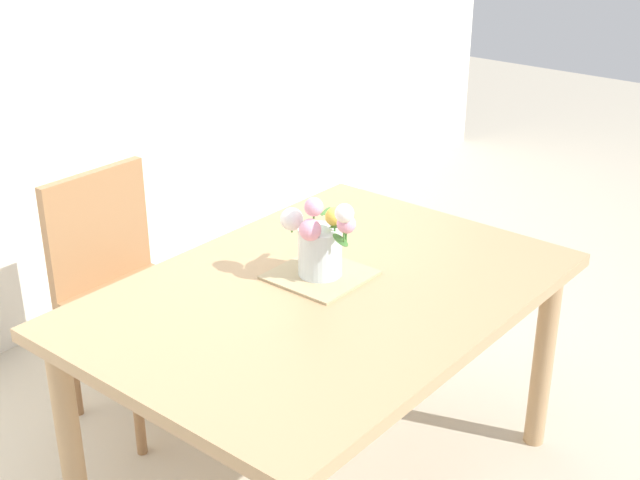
# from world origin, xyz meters

# --- Properties ---
(dining_table) EXTENTS (1.45, 1.02, 0.72)m
(dining_table) POSITION_xyz_m (0.00, 0.00, 0.64)
(dining_table) COLOR tan
(dining_table) RESTS_ON ground_plane
(chair_far) EXTENTS (0.42, 0.42, 0.90)m
(chair_far) POSITION_xyz_m (-0.10, 0.85, 0.52)
(chair_far) COLOR #9E7047
(chair_far) RESTS_ON ground_plane
(placemat) EXTENTS (0.27, 0.27, 0.01)m
(placemat) POSITION_xyz_m (0.05, 0.06, 0.73)
(placemat) COLOR tan
(placemat) RESTS_ON dining_table
(flower_vase) EXTENTS (0.19, 0.24, 0.26)m
(flower_vase) POSITION_xyz_m (0.04, 0.05, 0.85)
(flower_vase) COLOR silver
(flower_vase) RESTS_ON placemat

